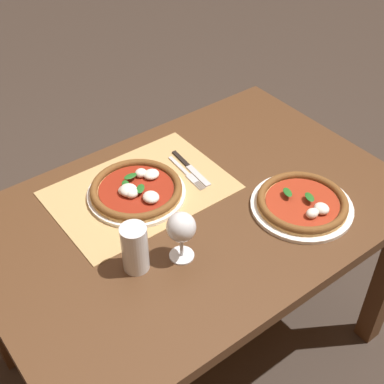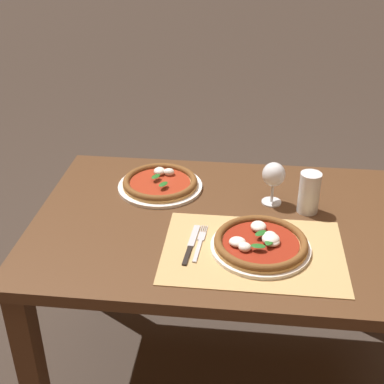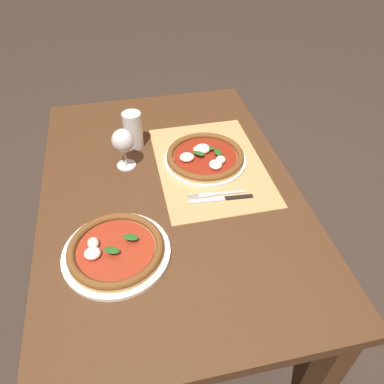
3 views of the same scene
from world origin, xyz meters
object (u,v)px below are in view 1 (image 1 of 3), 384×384
object	(u,v)px
fork	(186,173)
knife	(191,168)
pint_glass	(135,249)
wine_glass	(181,229)
pizza_near	(136,190)
pizza_far	(303,203)

from	to	relation	value
fork	knife	bearing A→B (deg)	-157.09
pint_glass	fork	bearing A→B (deg)	-145.48
pint_glass	knife	world-z (taller)	pint_glass
wine_glass	knife	xyz separation A→B (m)	(-0.25, -0.29, -0.10)
pizza_near	pizza_far	world-z (taller)	pizza_near
pizza_far	pint_glass	size ratio (longest dim) A/B	2.15
pizza_far	pint_glass	distance (m)	0.54
pizza_near	knife	bearing A→B (deg)	-179.05
pizza_near	wine_glass	xyz separation A→B (m)	(0.04, 0.29, 0.08)
pizza_near	fork	distance (m)	0.19
wine_glass	fork	size ratio (longest dim) A/B	0.77
wine_glass	knife	world-z (taller)	wine_glass
pizza_near	pint_glass	xyz separation A→B (m)	(0.16, 0.25, 0.05)
pizza_far	pint_glass	world-z (taller)	pint_glass
fork	pint_glass	bearing A→B (deg)	34.52
pizza_near	wine_glass	world-z (taller)	wine_glass
knife	fork	bearing A→B (deg)	22.91
fork	knife	xyz separation A→B (m)	(-0.03, -0.01, 0.00)
wine_glass	pint_glass	bearing A→B (deg)	-19.69
pizza_far	pizza_near	bearing A→B (deg)	-43.75
wine_glass	pint_glass	world-z (taller)	wine_glass
wine_glass	knife	distance (m)	0.40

